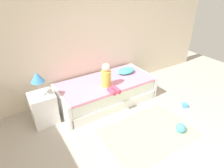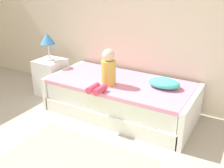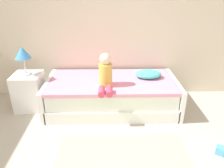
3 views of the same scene
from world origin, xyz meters
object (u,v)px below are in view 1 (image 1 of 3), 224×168
bed (106,91)px  toy_ball (181,128)px  nightstand (44,108)px  toy_block (185,105)px  child_figure (107,78)px  table_lamp (37,78)px  pillow (126,71)px

bed → toy_ball: size_ratio=11.72×
nightstand → toy_block: (2.66, -1.15, -0.25)m
child_figure → table_lamp: bearing=168.8°
toy_block → nightstand: bearing=156.6°
pillow → toy_ball: (0.03, -1.68, -0.47)m
nightstand → toy_ball: (1.97, -1.60, -0.21)m
toy_block → bed: bearing=139.2°
pillow → table_lamp: bearing=-177.7°
bed → pillow: bearing=9.5°
table_lamp → toy_block: bearing=-23.4°
child_figure → pillow: 0.78m
toy_block → pillow: bearing=120.2°
bed → table_lamp: table_lamp is taller
bed → toy_block: bed is taller
child_figure → pillow: size_ratio=1.16×
child_figure → toy_block: child_figure is taller
nightstand → child_figure: 1.34m
table_lamp → toy_block: size_ratio=4.49×
child_figure → toy_ball: size_ratio=2.83×
child_figure → bed: bearing=67.5°
nightstand → child_figure: size_ratio=1.18×
pillow → toy_ball: pillow is taller
nightstand → toy_ball: 2.55m
table_lamp → pillow: 1.98m
table_lamp → pillow: (1.94, 0.08, -0.37)m
pillow → toy_ball: size_ratio=2.44×
toy_block → child_figure: bearing=147.3°
pillow → child_figure: bearing=-154.5°
nightstand → toy_ball: nightstand is taller
toy_ball → toy_block: bearing=33.4°
nightstand → table_lamp: bearing=0.0°
table_lamp → pillow: size_ratio=1.02×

